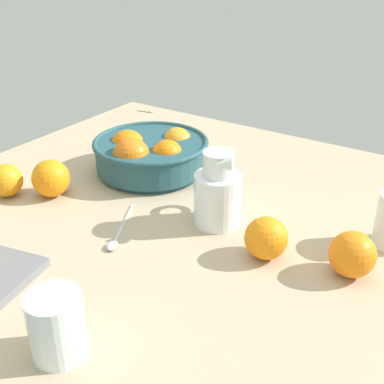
# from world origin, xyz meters

# --- Properties ---
(ground_plane) EXTENTS (1.18, 1.06, 0.03)m
(ground_plane) POSITION_xyz_m (0.00, 0.00, -0.01)
(ground_plane) COLOR tan
(fruit_bowl) EXTENTS (0.28, 0.28, 0.11)m
(fruit_bowl) POSITION_xyz_m (-0.18, 0.11, 0.05)
(fruit_bowl) COLOR #234C56
(fruit_bowl) RESTS_ON ground_plane
(juice_pitcher) EXTENTS (0.11, 0.12, 0.16)m
(juice_pitcher) POSITION_xyz_m (0.08, -0.01, 0.06)
(juice_pitcher) COLOR white
(juice_pitcher) RESTS_ON ground_plane
(juice_glass) EXTENTS (0.08, 0.08, 0.10)m
(juice_glass) POSITION_xyz_m (0.08, -0.44, 0.04)
(juice_glass) COLOR white
(juice_glass) RESTS_ON ground_plane
(loose_orange_0) EXTENTS (0.07, 0.07, 0.07)m
(loose_orange_0) POSITION_xyz_m (-0.37, -0.17, 0.04)
(loose_orange_0) COLOR orange
(loose_orange_0) RESTS_ON ground_plane
(loose_orange_1) EXTENTS (0.08, 0.08, 0.08)m
(loose_orange_1) POSITION_xyz_m (-0.29, -0.11, 0.04)
(loose_orange_1) COLOR orange
(loose_orange_1) RESTS_ON ground_plane
(loose_orange_3) EXTENTS (0.08, 0.08, 0.08)m
(loose_orange_3) POSITION_xyz_m (0.36, -0.03, 0.04)
(loose_orange_3) COLOR orange
(loose_orange_3) RESTS_ON ground_plane
(loose_orange_4) EXTENTS (0.08, 0.08, 0.08)m
(loose_orange_4) POSITION_xyz_m (0.22, -0.07, 0.04)
(loose_orange_4) COLOR orange
(loose_orange_4) RESTS_ON ground_plane
(spoon) EXTENTS (0.09, 0.17, 0.01)m
(spoon) POSITION_xyz_m (-0.05, -0.16, 0.00)
(spoon) COLOR silver
(spoon) RESTS_ON ground_plane
(herb_sprig_0) EXTENTS (0.06, 0.01, 0.01)m
(herb_sprig_0) POSITION_xyz_m (-0.48, 0.47, 0.00)
(herb_sprig_0) COLOR #44752E
(herb_sprig_0) RESTS_ON ground_plane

